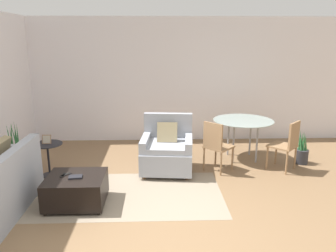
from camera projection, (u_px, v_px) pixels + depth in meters
The scene contains 15 objects.
ground_plane at pixel (156, 236), 3.87m from camera, with size 20.00×20.00×0.00m, color brown.
wall_back at pixel (156, 81), 7.33m from camera, with size 12.00×0.06×2.75m.
area_rug at pixel (125, 194), 4.92m from camera, with size 2.90×1.57×0.01m.
armchair at pixel (167, 151), 5.74m from camera, with size 0.95×0.95×0.97m.
ottoman at pixel (76, 189), 4.58m from camera, with size 0.80×0.71×0.41m.
book_stack at pixel (76, 177), 4.49m from camera, with size 0.20×0.15×0.02m.
tv_remote_primary at pixel (66, 175), 4.59m from camera, with size 0.14×0.14×0.01m.
tv_remote_secondary at pixel (63, 175), 4.57m from camera, with size 0.06×0.14×0.01m.
potted_plant at pixel (16, 161), 5.54m from camera, with size 0.34×0.34×0.98m.
side_table at pixel (48, 153), 5.51m from camera, with size 0.50×0.50×0.57m.
picture_frame at pixel (47, 139), 5.45m from camera, with size 0.15×0.06×0.15m.
dining_table at pixel (243, 124), 6.25m from camera, with size 1.14×1.14×0.78m.
dining_chair_near_left at pixel (216, 143), 5.67m from camera, with size 0.59×0.59×0.90m.
dining_chair_near_right at pixel (287, 143), 5.71m from camera, with size 0.59×0.59×0.90m.
potted_plant_small at pixel (302, 153), 6.13m from camera, with size 0.24×0.24×0.65m.
Camera 1 is at (0.01, -3.42, 2.24)m, focal length 35.00 mm.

